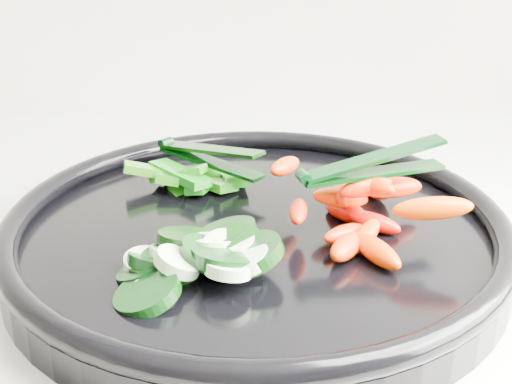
{
  "coord_description": "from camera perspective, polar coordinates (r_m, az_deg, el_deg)",
  "views": [
    {
      "loc": [
        0.69,
        1.17,
        1.2
      ],
      "look_at": [
        0.7,
        1.64,
        0.99
      ],
      "focal_mm": 50.0,
      "sensor_mm": 36.0,
      "label": 1
    }
  ],
  "objects": [
    {
      "name": "veggie_tray",
      "position": [
        0.53,
        0.0,
        -3.41
      ],
      "size": [
        0.39,
        0.39,
        0.04
      ],
      "color": "black",
      "rests_on": "counter"
    },
    {
      "name": "cucumber_pile",
      "position": [
        0.47,
        -4.81,
        -5.28
      ],
      "size": [
        0.12,
        0.12,
        0.04
      ],
      "color": "black",
      "rests_on": "veggie_tray"
    },
    {
      "name": "carrot_pile",
      "position": [
        0.53,
        8.46,
        -1.08
      ],
      "size": [
        0.14,
        0.16,
        0.05
      ],
      "color": "#EF4B00",
      "rests_on": "veggie_tray"
    },
    {
      "name": "pepper_pile",
      "position": [
        0.6,
        -5.08,
        1.19
      ],
      "size": [
        0.11,
        0.08,
        0.04
      ],
      "color": "#0F6509",
      "rests_on": "veggie_tray"
    },
    {
      "name": "tong_carrot",
      "position": [
        0.52,
        9.06,
        2.04
      ],
      "size": [
        0.11,
        0.05,
        0.02
      ],
      "color": "black",
      "rests_on": "carrot_pile"
    },
    {
      "name": "tong_pepper",
      "position": [
        0.6,
        -3.93,
        2.99
      ],
      "size": [
        0.09,
        0.09,
        0.02
      ],
      "color": "black",
      "rests_on": "pepper_pile"
    }
  ]
}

